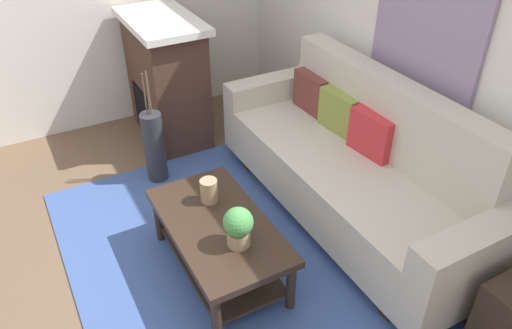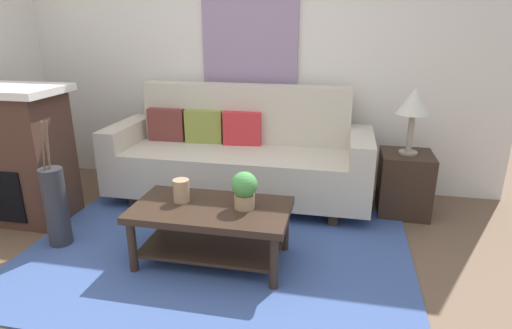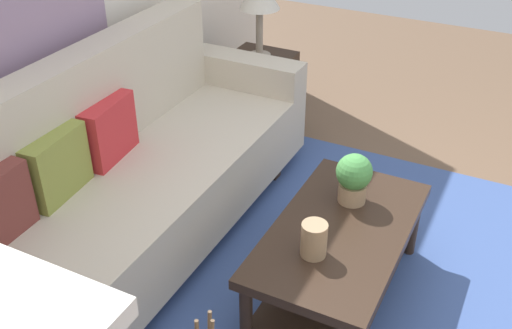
{
  "view_description": "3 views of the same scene",
  "coord_description": "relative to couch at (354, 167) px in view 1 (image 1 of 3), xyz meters",
  "views": [
    {
      "loc": [
        2.18,
        -0.5,
        2.48
      ],
      "look_at": [
        -0.17,
        0.78,
        0.65
      ],
      "focal_mm": 34.24,
      "sensor_mm": 36.0,
      "label": 1
    },
    {
      "loc": [
        0.87,
        -2.16,
        1.66
      ],
      "look_at": [
        0.18,
        1.12,
        0.52
      ],
      "focal_mm": 29.65,
      "sensor_mm": 36.0,
      "label": 2
    },
    {
      "loc": [
        -2.18,
        -0.24,
        2.19
      ],
      "look_at": [
        0.11,
        0.91,
        0.59
      ],
      "focal_mm": 42.41,
      "sensor_mm": 36.0,
      "label": 3
    }
  ],
  "objects": [
    {
      "name": "floor_vase",
      "position": [
        -1.15,
        -1.15,
        -0.12
      ],
      "size": [
        0.17,
        0.17,
        0.63
      ],
      "primitive_type": "cylinder",
      "color": "#2D2D33",
      "rests_on": "ground_plane"
    },
    {
      "name": "framed_painting",
      "position": [
        0.0,
        0.47,
        1.04
      ],
      "size": [
        0.95,
        0.03,
        0.94
      ],
      "primitive_type": "cube",
      "color": "gray"
    },
    {
      "name": "coffee_table",
      "position": [
        0.08,
        -1.14,
        -0.12
      ],
      "size": [
        1.1,
        0.6,
        0.43
      ],
      "color": "#332319",
      "rests_on": "ground_plane"
    },
    {
      "name": "throw_pillow_crimson",
      "position": [
        0.0,
        0.12,
        0.25
      ],
      "size": [
        0.37,
        0.16,
        0.32
      ],
      "primitive_type": "cube",
      "rotation": [
        0.0,
        0.0,
        0.11
      ],
      "color": "red",
      "rests_on": "couch"
    },
    {
      "name": "couch",
      "position": [
        0.0,
        0.0,
        0.0
      ],
      "size": [
        2.43,
        0.84,
        1.08
      ],
      "color": "beige",
      "rests_on": "ground_plane"
    },
    {
      "name": "potted_plant_tabletop",
      "position": [
        0.31,
        -1.11,
        0.14
      ],
      "size": [
        0.18,
        0.18,
        0.26
      ],
      "color": "tan",
      "rests_on": "coffee_table"
    },
    {
      "name": "area_rug",
      "position": [
        0.07,
        -1.05,
        -0.43
      ],
      "size": [
        2.86,
        2.04,
        0.01
      ],
      "primitive_type": "cube",
      "color": "#3D5693",
      "rests_on": "ground_plane"
    },
    {
      "name": "floor_vase_branch_a",
      "position": [
        -1.13,
        -1.15,
        0.37
      ],
      "size": [
        0.04,
        0.01,
        0.36
      ],
      "primitive_type": "cylinder",
      "rotation": [
        0.0,
        0.09,
        0.0
      ],
      "color": "brown",
      "rests_on": "floor_vase"
    },
    {
      "name": "throw_pillow_maroon",
      "position": [
        -0.77,
        0.12,
        0.25
      ],
      "size": [
        0.36,
        0.13,
        0.32
      ],
      "primitive_type": "cube",
      "rotation": [
        0.0,
        0.0,
        0.04
      ],
      "color": "brown",
      "rests_on": "couch"
    },
    {
      "name": "wall_back",
      "position": [
        0.07,
        0.54,
        0.92
      ],
      "size": [
        4.86,
        0.1,
        2.7
      ],
      "primitive_type": "cube",
      "color": "silver",
      "rests_on": "ground_plane"
    },
    {
      "name": "fireplace",
      "position": [
        -1.81,
        -0.78,
        0.15
      ],
      "size": [
        1.02,
        0.58,
        1.16
      ],
      "color": "#472D23",
      "rests_on": "ground_plane"
    },
    {
      "name": "ground_plane",
      "position": [
        0.07,
        -1.55,
        -0.43
      ],
      "size": [
        8.86,
        8.86,
        0.0
      ],
      "primitive_type": "plane",
      "color": "brown"
    },
    {
      "name": "floor_vase_branch_c",
      "position": [
        -1.16,
        -1.17,
        0.37
      ],
      "size": [
        0.05,
        0.02,
        0.36
      ],
      "primitive_type": "cylinder",
      "rotation": [
        0.03,
        0.12,
        0.0
      ],
      "color": "brown",
      "rests_on": "floor_vase"
    },
    {
      "name": "tabletop_vase",
      "position": [
        -0.15,
        -1.09,
        0.08
      ],
      "size": [
        0.12,
        0.12,
        0.17
      ],
      "primitive_type": "cylinder",
      "color": "tan",
      "rests_on": "coffee_table"
    },
    {
      "name": "floor_vase_branch_b",
      "position": [
        -1.16,
        -1.14,
        0.37
      ],
      "size": [
        0.01,
        0.02,
        0.36
      ],
      "primitive_type": "cylinder",
      "rotation": [
        0.01,
        0.01,
        0.0
      ],
      "color": "brown",
      "rests_on": "floor_vase"
    },
    {
      "name": "throw_pillow_olive",
      "position": [
        -0.39,
        0.12,
        0.25
      ],
      "size": [
        0.37,
        0.15,
        0.32
      ],
      "primitive_type": "cube",
      "rotation": [
        0.0,
        0.0,
        0.1
      ],
      "color": "olive",
      "rests_on": "couch"
    }
  ]
}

